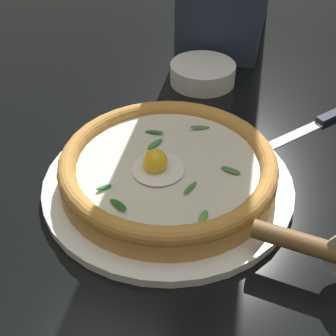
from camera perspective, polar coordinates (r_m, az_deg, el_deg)
ground_plane at (r=0.62m, az=-2.81°, el=-5.13°), size 2.40×2.40×0.03m
pizza_plate at (r=0.62m, az=0.00°, el=-1.85°), size 0.34×0.34×0.01m
pizza at (r=0.61m, az=-0.02°, el=0.13°), size 0.29×0.29×0.06m
side_bowl at (r=0.87m, az=4.35°, el=11.71°), size 0.12×0.12×0.04m
pizza_cutter at (r=0.52m, az=18.22°, el=-9.43°), size 0.03×0.16×0.08m
table_knife at (r=0.79m, az=18.83°, el=5.67°), size 0.18×0.13×0.01m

